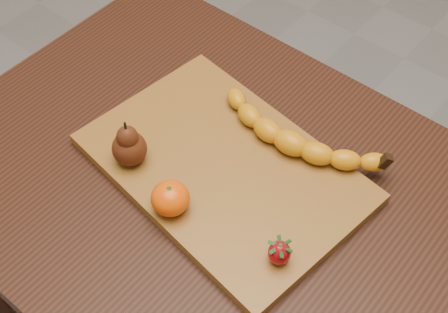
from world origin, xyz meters
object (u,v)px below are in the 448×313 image
Objects in this scene: cutting_board at (224,168)px; table at (227,222)px; mandarin at (170,198)px; pear at (128,142)px.

table is at bearing -35.22° from cutting_board.
mandarin is (-0.03, -0.09, 0.14)m from table.
pear is (-0.15, -0.07, 0.16)m from table.
pear is at bearing -156.54° from table.
mandarin reaches higher than table.
pear is 1.48× the size of mandarin.
cutting_board is 7.48× the size of mandarin.
cutting_board is at bearing 36.09° from pear.
mandarin is (0.12, -0.03, -0.02)m from pear.
table is 11.20× the size of pear.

